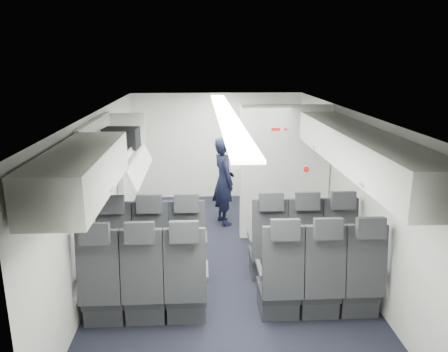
{
  "coord_description": "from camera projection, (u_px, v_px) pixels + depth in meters",
  "views": [
    {
      "loc": [
        -0.34,
        -5.76,
        2.84
      ],
      "look_at": [
        0.0,
        0.4,
        1.15
      ],
      "focal_mm": 35.0,
      "sensor_mm": 36.0,
      "label": 1
    }
  ],
  "objects": [
    {
      "name": "cabin_shell",
      "position": [
        226.0,
        185.0,
        6.02
      ],
      "size": [
        3.41,
        6.01,
        2.16
      ],
      "color": "black",
      "rests_on": "ground"
    },
    {
      "name": "seat_row_front",
      "position": [
        228.0,
        250.0,
        5.69
      ],
      "size": [
        3.33,
        0.56,
        1.24
      ],
      "color": "#232326",
      "rests_on": "cabin_shell"
    },
    {
      "name": "seat_row_mid",
      "position": [
        233.0,
        285.0,
        4.83
      ],
      "size": [
        3.33,
        0.56,
        1.24
      ],
      "color": "#232326",
      "rests_on": "cabin_shell"
    },
    {
      "name": "overhead_bin_left_rear",
      "position": [
        80.0,
        172.0,
        3.82
      ],
      "size": [
        0.53,
        1.8,
        0.4
      ],
      "color": "silver",
      "rests_on": "cabin_shell"
    },
    {
      "name": "overhead_bin_left_front_open",
      "position": [
        114.0,
        147.0,
        5.54
      ],
      "size": [
        0.64,
        1.7,
        0.72
      ],
      "color": "#9E9E93",
      "rests_on": "cabin_shell"
    },
    {
      "name": "overhead_bin_right_rear",
      "position": [
        392.0,
        168.0,
        3.97
      ],
      "size": [
        0.53,
        1.8,
        0.4
      ],
      "color": "silver",
      "rests_on": "cabin_shell"
    },
    {
      "name": "overhead_bin_right_front",
      "position": [
        334.0,
        135.0,
        5.66
      ],
      "size": [
        0.53,
        1.7,
        0.4
      ],
      "color": "silver",
      "rests_on": "cabin_shell"
    },
    {
      "name": "bulkhead_partition",
      "position": [
        285.0,
        173.0,
        6.85
      ],
      "size": [
        1.4,
        0.15,
        2.13
      ],
      "color": "silver",
      "rests_on": "cabin_shell"
    },
    {
      "name": "galley_unit",
      "position": [
        265.0,
        154.0,
        8.74
      ],
      "size": [
        0.85,
        0.52,
        1.9
      ],
      "color": "#939399",
      "rests_on": "cabin_shell"
    },
    {
      "name": "boarding_door",
      "position": [
        125.0,
        171.0,
        7.47
      ],
      "size": [
        0.12,
        1.27,
        1.86
      ],
      "color": "silver",
      "rests_on": "cabin_shell"
    },
    {
      "name": "flight_attendant",
      "position": [
        224.0,
        181.0,
        7.53
      ],
      "size": [
        0.52,
        0.64,
        1.53
      ],
      "primitive_type": "imported",
      "rotation": [
        0.0,
        0.0,
        1.87
      ],
      "color": "black",
      "rests_on": "ground"
    },
    {
      "name": "carry_on_bag",
      "position": [
        121.0,
        138.0,
        5.64
      ],
      "size": [
        0.46,
        0.34,
        0.26
      ],
      "primitive_type": "cube",
      "rotation": [
        0.0,
        0.0,
        -0.09
      ],
      "color": "black",
      "rests_on": "overhead_bin_left_front_open"
    },
    {
      "name": "papers",
      "position": [
        235.0,
        166.0,
        7.42
      ],
      "size": [
        0.18,
        0.08,
        0.13
      ],
      "primitive_type": "cube",
      "rotation": [
        0.0,
        0.0,
        0.34
      ],
      "color": "white",
      "rests_on": "flight_attendant"
    }
  ]
}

